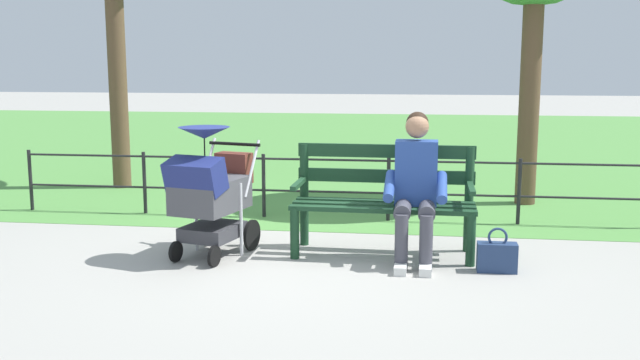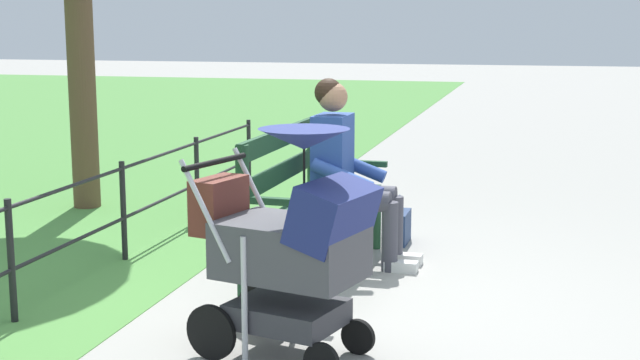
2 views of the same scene
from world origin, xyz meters
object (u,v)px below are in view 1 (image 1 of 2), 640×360
(park_bench, at_px, (384,195))
(handbag, at_px, (497,256))
(person_on_bench, at_px, (416,183))
(stroller, at_px, (210,190))

(park_bench, bearing_deg, handbag, 153.58)
(person_on_bench, height_order, handbag, person_on_bench)
(stroller, xyz_separation_m, handbag, (-2.44, 0.14, -0.47))
(park_bench, distance_m, handbag, 1.13)
(person_on_bench, height_order, stroller, person_on_bench)
(park_bench, relative_size, handbag, 4.35)
(park_bench, xyz_separation_m, person_on_bench, (-0.28, 0.22, 0.15))
(person_on_bench, distance_m, handbag, 0.90)
(person_on_bench, bearing_deg, handbag, 159.73)
(park_bench, xyz_separation_m, handbag, (-0.95, 0.47, -0.40))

